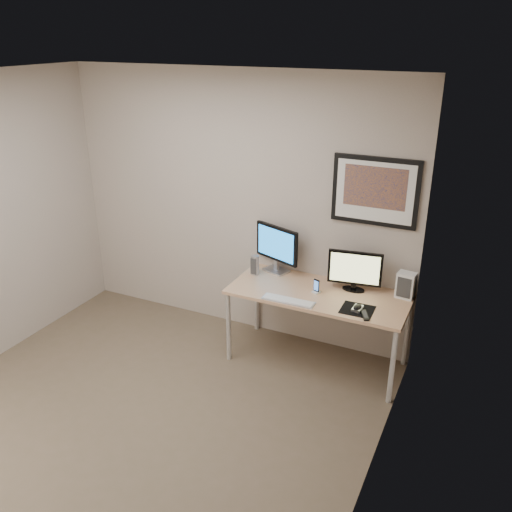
# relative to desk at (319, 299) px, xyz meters

# --- Properties ---
(floor) EXTENTS (3.60, 3.60, 0.00)m
(floor) POSITION_rel_desk_xyz_m (-1.00, -1.35, -0.66)
(floor) COLOR brown
(floor) RESTS_ON ground
(room) EXTENTS (3.60, 3.60, 3.60)m
(room) POSITION_rel_desk_xyz_m (-1.00, -0.90, 0.98)
(room) COLOR white
(room) RESTS_ON ground
(desk) EXTENTS (1.60, 0.70, 0.73)m
(desk) POSITION_rel_desk_xyz_m (0.00, 0.00, 0.00)
(desk) COLOR #A77D51
(desk) RESTS_ON floor
(framed_art) EXTENTS (0.75, 0.04, 0.60)m
(framed_art) POSITION_rel_desk_xyz_m (0.35, 0.33, 0.96)
(framed_art) COLOR black
(framed_art) RESTS_ON room
(monitor_large) EXTENTS (0.49, 0.23, 0.46)m
(monitor_large) POSITION_rel_desk_xyz_m (-0.53, 0.26, 0.32)
(monitor_large) COLOR #B5B5BA
(monitor_large) RESTS_ON desk
(monitor_tv) EXTENTS (0.48, 0.14, 0.38)m
(monitor_tv) POSITION_rel_desk_xyz_m (0.27, 0.17, 0.27)
(monitor_tv) COLOR black
(monitor_tv) RESTS_ON desk
(speaker_left) EXTENTS (0.08, 0.08, 0.19)m
(speaker_left) POSITION_rel_desk_xyz_m (-0.68, 0.11, 0.16)
(speaker_left) COLOR #B5B5BA
(speaker_left) RESTS_ON desk
(speaker_right) EXTENTS (0.10, 0.10, 0.19)m
(speaker_right) POSITION_rel_desk_xyz_m (0.07, 0.29, 0.16)
(speaker_right) COLOR #B5B5BA
(speaker_right) RESTS_ON desk
(phone_dock) EXTENTS (0.08, 0.08, 0.13)m
(phone_dock) POSITION_rel_desk_xyz_m (-0.02, -0.02, 0.13)
(phone_dock) COLOR black
(phone_dock) RESTS_ON desk
(keyboard) EXTENTS (0.47, 0.13, 0.02)m
(keyboard) POSITION_rel_desk_xyz_m (-0.18, -0.28, 0.07)
(keyboard) COLOR #BBBBC0
(keyboard) RESTS_ON desk
(mousepad) EXTENTS (0.28, 0.25, 0.00)m
(mousepad) POSITION_rel_desk_xyz_m (0.40, -0.17, 0.07)
(mousepad) COLOR black
(mousepad) RESTS_ON desk
(mouse) EXTENTS (0.07, 0.12, 0.04)m
(mouse) POSITION_rel_desk_xyz_m (0.40, -0.18, 0.09)
(mouse) COLOR black
(mouse) RESTS_ON mousepad
(remote) EXTENTS (0.11, 0.17, 0.02)m
(remote) POSITION_rel_desk_xyz_m (0.49, -0.26, 0.08)
(remote) COLOR black
(remote) RESTS_ON desk
(fan_unit) EXTENTS (0.17, 0.13, 0.23)m
(fan_unit) POSITION_rel_desk_xyz_m (0.71, 0.23, 0.18)
(fan_unit) COLOR silver
(fan_unit) RESTS_ON desk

